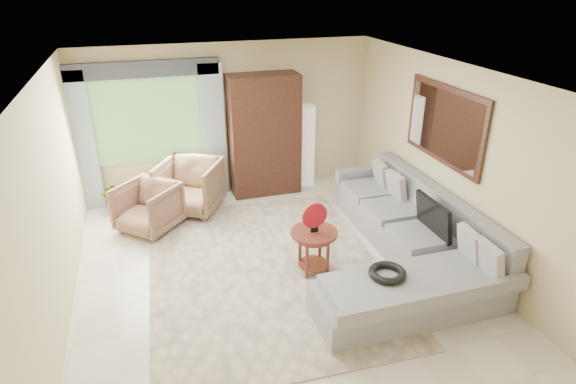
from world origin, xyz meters
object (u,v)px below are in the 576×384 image
object	(u,v)px
potted_plant	(116,196)
floor_lamp	(306,146)
armoire	(264,135)
coffee_table	(314,251)
armchair_right	(190,186)
sectional_sofa	(408,245)
tv_screen	(433,217)
armchair_left	(148,208)

from	to	relation	value
potted_plant	floor_lamp	bearing A→B (deg)	2.27
armoire	floor_lamp	world-z (taller)	armoire
coffee_table	potted_plant	xyz separation A→B (m)	(-2.50, 2.64, -0.06)
armchair_right	potted_plant	xyz separation A→B (m)	(-1.18, 0.33, -0.17)
sectional_sofa	armoire	xyz separation A→B (m)	(-1.23, 2.90, 0.77)
coffee_table	tv_screen	bearing A→B (deg)	-10.04
armchair_right	floor_lamp	world-z (taller)	floor_lamp
coffee_table	floor_lamp	world-z (taller)	floor_lamp
sectional_sofa	armoire	bearing A→B (deg)	113.06
sectional_sofa	armchair_right	distance (m)	3.61
tv_screen	armchair_right	size ratio (longest dim) A/B	0.78
armchair_right	armoire	size ratio (longest dim) A/B	0.45
tv_screen	armoire	bearing A→B (deg)	116.68
sectional_sofa	tv_screen	xyz separation A→B (m)	(0.27, -0.09, 0.44)
armchair_right	sectional_sofa	bearing A→B (deg)	-14.23
armchair_left	potted_plant	distance (m)	0.95
coffee_table	sectional_sofa	bearing A→B (deg)	-8.27
sectional_sofa	floor_lamp	xyz separation A→B (m)	(-0.43, 2.96, 0.47)
potted_plant	armoire	bearing A→B (deg)	1.64
sectional_sofa	potted_plant	distance (m)	4.72
floor_lamp	armchair_right	bearing A→B (deg)	-167.91
coffee_table	armoire	xyz separation A→B (m)	(0.05, 2.71, 0.73)
sectional_sofa	armoire	size ratio (longest dim) A/B	1.65
sectional_sofa	armchair_left	distance (m)	3.87
sectional_sofa	armchair_right	world-z (taller)	sectional_sofa
tv_screen	armoire	size ratio (longest dim) A/B	0.35
armchair_right	floor_lamp	distance (m)	2.25
coffee_table	armchair_right	distance (m)	2.66
potted_plant	floor_lamp	xyz separation A→B (m)	(3.35, 0.13, 0.49)
tv_screen	armchair_right	xyz separation A→B (m)	(-2.87, 2.58, -0.29)
armchair_left	armoire	distance (m)	2.35
armchair_right	tv_screen	bearing A→B (deg)	-12.44
armoire	floor_lamp	xyz separation A→B (m)	(0.80, 0.06, -0.30)
coffee_table	armchair_right	xyz separation A→B (m)	(-1.32, 2.30, 0.11)
armchair_left	floor_lamp	size ratio (longest dim) A/B	0.55
tv_screen	coffee_table	distance (m)	1.63
armoire	tv_screen	bearing A→B (deg)	-63.32
coffee_table	floor_lamp	bearing A→B (deg)	72.87
coffee_table	armoire	bearing A→B (deg)	88.86
sectional_sofa	coffee_table	bearing A→B (deg)	171.73
armchair_left	armoire	world-z (taller)	armoire
coffee_table	potted_plant	size ratio (longest dim) A/B	1.15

